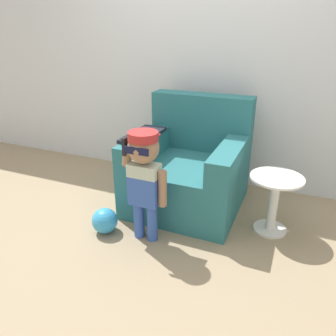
{
  "coord_description": "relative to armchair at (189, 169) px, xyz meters",
  "views": [
    {
      "loc": [
        1.01,
        -2.46,
        1.55
      ],
      "look_at": [
        0.06,
        -0.21,
        0.49
      ],
      "focal_mm": 35.0,
      "sensor_mm": 36.0,
      "label": 1
    }
  ],
  "objects": [
    {
      "name": "side_table",
      "position": [
        0.78,
        -0.18,
        -0.05
      ],
      "size": [
        0.41,
        0.41,
        0.48
      ],
      "color": "white",
      "rests_on": "ground_plane"
    },
    {
      "name": "wall_back",
      "position": [
        -0.11,
        0.62,
        0.95
      ],
      "size": [
        10.0,
        0.05,
        2.6
      ],
      "color": "silver",
      "rests_on": "ground_plane"
    },
    {
      "name": "ground_plane",
      "position": [
        -0.11,
        -0.16,
        -0.35
      ],
      "size": [
        10.0,
        10.0,
        0.0
      ],
      "primitive_type": "plane",
      "color": "#998466"
    },
    {
      "name": "person_child",
      "position": [
        -0.11,
        -0.68,
        0.24
      ],
      "size": [
        0.36,
        0.27,
        0.88
      ],
      "color": "#3356AD",
      "rests_on": "ground_plane"
    },
    {
      "name": "toy_ball",
      "position": [
        -0.46,
        -0.74,
        -0.24
      ],
      "size": [
        0.21,
        0.21,
        0.21
      ],
      "color": "#3399D1",
      "rests_on": "ground_plane"
    },
    {
      "name": "armchair",
      "position": [
        0.0,
        0.0,
        0.0
      ],
      "size": [
        0.98,
        0.96,
        0.97
      ],
      "color": "#286B70",
      "rests_on": "ground_plane"
    }
  ]
}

